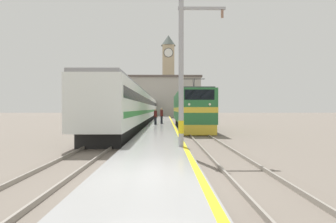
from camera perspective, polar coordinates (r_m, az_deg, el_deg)
The scene contains 11 objects.
ground_plane at distance 37.20m, azimuth -1.29°, elevation -2.69°, with size 200.00×200.00×0.00m, color #70665B.
platform at distance 32.20m, azimuth -1.40°, elevation -2.85°, with size 3.01×140.00×0.41m.
rail_track_near at distance 32.31m, azimuth 4.09°, elevation -3.14°, with size 2.83×140.00×0.16m.
rail_track_far at distance 32.40m, azimuth -6.93°, elevation -3.14°, with size 2.84×140.00×0.16m.
locomotive_train at distance 28.36m, azimuth 4.73°, elevation 0.36°, with size 2.92×16.45×4.93m.
passenger_train at distance 39.91m, azimuth -5.72°, elevation 0.72°, with size 2.92×54.03×4.14m.
catenary_mast at distance 12.25m, azimuth 3.26°, elevation 9.20°, with size 2.20×0.26×7.17m.
person_on_platform at distance 30.51m, azimuth -1.40°, elevation -0.83°, with size 0.34×0.34×1.83m.
second_waiting_passenger at distance 28.69m, azimuth -2.75°, elevation -1.04°, with size 0.34×0.34×1.73m.
clock_tower at distance 74.79m, azimuth 0.08°, elevation 8.31°, with size 4.12×4.12×22.92m.
station_building at distance 65.98m, azimuth -3.81°, elevation 3.21°, with size 25.07×7.13×10.21m.
Camera 1 is at (0.46, -7.14, 2.15)m, focal length 28.00 mm.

